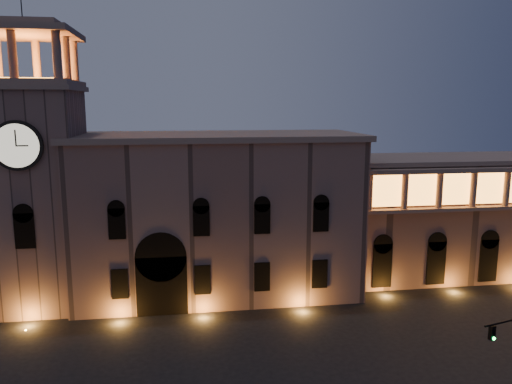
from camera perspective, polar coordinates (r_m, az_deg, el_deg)
The scene contains 3 objects.
government_building at distance 54.94m, azimuth -4.48°, elevation -2.56°, with size 30.80×12.80×17.60m.
clock_tower at distance 55.25m, azimuth -23.90°, elevation 0.61°, with size 9.80×9.80×32.40m.
colonnade_wing at distance 68.34m, azimuth 25.26°, elevation -2.23°, with size 40.60×11.50×14.50m.
Camera 1 is at (-5.57, -31.57, 20.76)m, focal length 35.00 mm.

